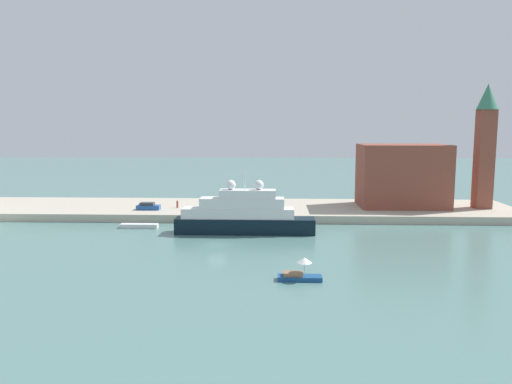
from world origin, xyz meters
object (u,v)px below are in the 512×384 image
(large_yacht, at_px, (243,216))
(parked_car, at_px, (148,207))
(bell_tower, at_px, (485,141))
(person_figure, at_px, (177,204))
(harbor_building, at_px, (402,176))
(small_motorboat, at_px, (300,273))
(work_barge, at_px, (139,226))
(mooring_bollard, at_px, (217,211))

(large_yacht, height_order, parked_car, large_yacht)
(bell_tower, relative_size, person_figure, 15.23)
(harbor_building, height_order, parked_car, harbor_building)
(small_motorboat, distance_m, work_barge, 37.93)
(parked_car, bearing_deg, harbor_building, 6.73)
(large_yacht, xyz_separation_m, small_motorboat, (7.91, -24.38, -2.03))
(bell_tower, bearing_deg, mooring_bollard, -170.83)
(large_yacht, relative_size, harbor_building, 1.35)
(large_yacht, height_order, work_barge, large_yacht)
(parked_car, bearing_deg, large_yacht, -35.67)
(large_yacht, bearing_deg, person_figure, 130.97)
(harbor_building, relative_size, mooring_bollard, 18.51)
(parked_car, height_order, mooring_bollard, parked_car)
(work_barge, bearing_deg, person_figure, 71.71)
(work_barge, distance_m, bell_tower, 66.00)
(small_motorboat, height_order, person_figure, person_figure)
(person_figure, bearing_deg, parked_car, -155.71)
(parked_car, bearing_deg, work_barge, -84.34)
(harbor_building, relative_size, bell_tower, 0.70)
(work_barge, xyz_separation_m, parked_car, (-1.00, 10.12, 1.67))
(harbor_building, xyz_separation_m, person_figure, (-43.82, -3.47, -5.37))
(bell_tower, bearing_deg, harbor_building, 174.30)
(large_yacht, xyz_separation_m, harbor_building, (30.05, 19.33, 4.64))
(parked_car, distance_m, mooring_bollard, 14.08)
(person_figure, xyz_separation_m, mooring_bollard, (8.44, -6.14, -0.26))
(harbor_building, bearing_deg, work_barge, -161.65)
(large_yacht, distance_m, work_barge, 18.38)
(work_barge, height_order, bell_tower, bell_tower)
(parked_car, relative_size, person_figure, 2.81)
(work_barge, xyz_separation_m, bell_tower, (62.86, 14.41, 14.03))
(bell_tower, height_order, person_figure, bell_tower)
(work_barge, bearing_deg, harbor_building, 18.35)
(small_motorboat, bearing_deg, person_figure, 118.32)
(large_yacht, height_order, bell_tower, bell_tower)
(parked_car, relative_size, mooring_bollard, 4.84)
(large_yacht, xyz_separation_m, mooring_bollard, (-5.33, 9.72, -1.00))
(work_barge, relative_size, harbor_building, 0.38)
(small_motorboat, relative_size, mooring_bollard, 5.52)
(small_motorboat, xyz_separation_m, parked_car, (-26.80, 37.93, 1.18))
(person_figure, height_order, mooring_bollard, person_figure)
(large_yacht, relative_size, mooring_bollard, 24.90)
(large_yacht, distance_m, harbor_building, 36.03)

